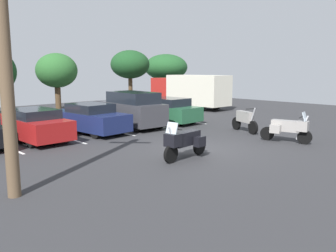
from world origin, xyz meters
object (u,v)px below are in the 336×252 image
(car_navy, at_px, (89,118))
(car_green, at_px, (165,110))
(car_red, at_px, (31,124))
(utility_pole, at_px, (4,45))
(motorcycle_third, at_px, (245,120))
(motorcycle_touring, at_px, (184,141))
(motorcycle_second, at_px, (288,128))
(box_truck, at_px, (190,90))
(car_charcoal, at_px, (131,109))

(car_navy, distance_m, car_green, 5.18)
(car_red, height_order, car_green, car_green)
(car_navy, relative_size, utility_pole, 0.66)
(car_green, bearing_deg, motorcycle_third, -83.49)
(car_red, height_order, utility_pole, utility_pole)
(motorcycle_touring, xyz_separation_m, car_red, (-2.44, 7.19, 0.05))
(motorcycle_third, height_order, car_red, car_red)
(car_green, bearing_deg, car_navy, 178.94)
(motorcycle_touring, bearing_deg, car_green, 50.93)
(car_navy, bearing_deg, motorcycle_touring, -93.54)
(motorcycle_second, height_order, car_navy, car_navy)
(box_truck, bearing_deg, motorcycle_second, -120.09)
(motorcycle_touring, xyz_separation_m, car_navy, (0.43, 7.01, 0.06))
(car_red, xyz_separation_m, box_truck, (14.95, 3.99, 0.77))
(car_navy, bearing_deg, car_charcoal, -3.94)
(car_red, bearing_deg, car_green, -2.01)
(motorcycle_touring, distance_m, box_truck, 16.80)
(motorcycle_touring, bearing_deg, car_charcoal, 66.22)
(car_green, bearing_deg, car_charcoal, -178.20)
(car_charcoal, relative_size, car_green, 0.95)
(motorcycle_third, distance_m, car_charcoal, 6.12)
(motorcycle_second, height_order, utility_pole, utility_pole)
(motorcycle_third, bearing_deg, car_red, 147.27)
(car_navy, relative_size, car_charcoal, 1.07)
(motorcycle_touring, xyz_separation_m, box_truck, (12.51, 11.19, 0.82))
(car_charcoal, distance_m, car_green, 2.61)
(car_red, bearing_deg, car_navy, -3.72)
(car_navy, bearing_deg, car_red, 176.28)
(motorcycle_second, bearing_deg, motorcycle_third, 72.88)
(motorcycle_second, xyz_separation_m, car_red, (-7.80, 8.35, 0.06))
(car_red, bearing_deg, box_truck, 14.95)
(car_navy, height_order, car_charcoal, car_charcoal)
(car_navy, relative_size, car_green, 1.01)
(car_green, bearing_deg, motorcycle_touring, -129.07)
(car_red, distance_m, car_charcoal, 5.47)
(car_navy, bearing_deg, motorcycle_second, -58.91)
(car_charcoal, height_order, box_truck, box_truck)
(car_red, bearing_deg, utility_pole, -116.18)
(motorcycle_third, bearing_deg, box_truck, 56.63)
(car_red, bearing_deg, car_charcoal, -3.82)
(motorcycle_second, relative_size, car_navy, 0.46)
(motorcycle_second, xyz_separation_m, utility_pole, (-11.13, 1.57, 3.07))
(motorcycle_second, distance_m, car_red, 11.42)
(motorcycle_second, xyz_separation_m, car_green, (0.25, 8.07, 0.08))
(car_charcoal, relative_size, utility_pole, 0.62)
(motorcycle_third, distance_m, car_navy, 7.89)
(motorcycle_second, relative_size, car_charcoal, 0.49)
(motorcycle_second, relative_size, motorcycle_third, 1.08)
(car_red, xyz_separation_m, car_charcoal, (5.45, -0.36, 0.28))
(motorcycle_touring, bearing_deg, box_truck, 41.81)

